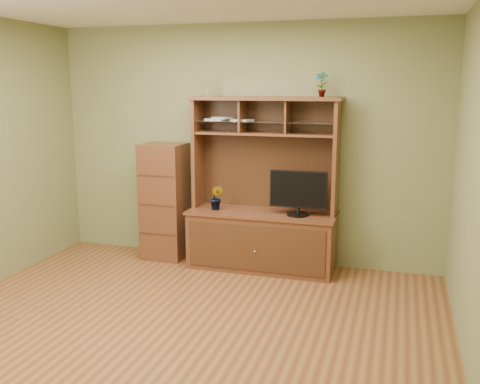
% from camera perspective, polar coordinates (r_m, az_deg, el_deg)
% --- Properties ---
extents(room, '(4.54, 4.04, 2.74)m').
position_cam_1_polar(room, '(4.27, -7.12, 2.23)').
color(room, brown).
rests_on(room, ground).
extents(media_hutch, '(1.66, 0.61, 1.90)m').
position_cam_1_polar(media_hutch, '(5.95, 2.40, -3.25)').
color(media_hutch, '#4F2916').
rests_on(media_hutch, room).
extents(monitor, '(0.61, 0.24, 0.48)m').
position_cam_1_polar(monitor, '(5.70, 6.22, -0.01)').
color(monitor, black).
rests_on(monitor, media_hutch).
extents(orchid_plant, '(0.17, 0.14, 0.28)m').
position_cam_1_polar(orchid_plant, '(5.96, -2.50, -0.60)').
color(orchid_plant, '#24541D').
rests_on(orchid_plant, media_hutch).
extents(top_plant, '(0.14, 0.10, 0.26)m').
position_cam_1_polar(top_plant, '(5.72, 8.69, 11.32)').
color(top_plant, '#2C6B25').
rests_on(top_plant, media_hutch).
extents(reed_diffuser, '(0.06, 0.06, 0.31)m').
position_cam_1_polar(reed_diffuser, '(6.03, -3.49, 11.33)').
color(reed_diffuser, silver).
rests_on(reed_diffuser, media_hutch).
extents(magazines, '(0.55, 0.22, 0.04)m').
position_cam_1_polar(magazines, '(5.97, -1.44, 7.77)').
color(magazines, '#BABABF').
rests_on(magazines, media_hutch).
extents(side_cabinet, '(0.48, 0.44, 1.36)m').
position_cam_1_polar(side_cabinet, '(6.34, -8.03, -0.99)').
color(side_cabinet, '#4F2916').
rests_on(side_cabinet, room).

